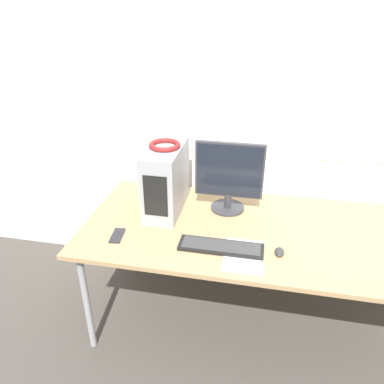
% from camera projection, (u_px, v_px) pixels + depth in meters
% --- Properties ---
extents(wall_back, '(8.00, 0.07, 2.70)m').
position_uv_depth(wall_back, '(280.00, 104.00, 2.45)').
color(wall_back, silver).
rests_on(wall_back, ground_plane).
extents(desk, '(2.22, 0.94, 0.75)m').
position_uv_depth(desk, '(269.00, 237.00, 2.23)').
color(desk, tan).
rests_on(desk, ground_plane).
extents(pc_tower, '(0.20, 0.46, 0.42)m').
position_uv_depth(pc_tower, '(166.00, 179.00, 2.34)').
color(pc_tower, '#9E9EA3').
rests_on(pc_tower, desk).
extents(headphones, '(0.19, 0.19, 0.03)m').
position_uv_depth(headphones, '(165.00, 145.00, 2.23)').
color(headphones, maroon).
rests_on(headphones, pc_tower).
extents(monitor_main, '(0.43, 0.22, 0.45)m').
position_uv_depth(monitor_main, '(229.00, 176.00, 2.33)').
color(monitor_main, '#333338').
rests_on(monitor_main, desk).
extents(keyboard, '(0.46, 0.13, 0.02)m').
position_uv_depth(keyboard, '(221.00, 247.00, 2.05)').
color(keyboard, black).
rests_on(keyboard, desk).
extents(mouse, '(0.05, 0.08, 0.03)m').
position_uv_depth(mouse, '(280.00, 252.00, 2.00)').
color(mouse, '#2D2D2D').
rests_on(mouse, desk).
extents(cell_phone, '(0.08, 0.15, 0.01)m').
position_uv_depth(cell_phone, '(117.00, 236.00, 2.15)').
color(cell_phone, '#232328').
rests_on(cell_phone, desk).
extents(paper_sheet_front, '(0.22, 0.30, 0.00)m').
position_uv_depth(paper_sheet_front, '(244.00, 255.00, 1.99)').
color(paper_sheet_front, white).
rests_on(paper_sheet_front, desk).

